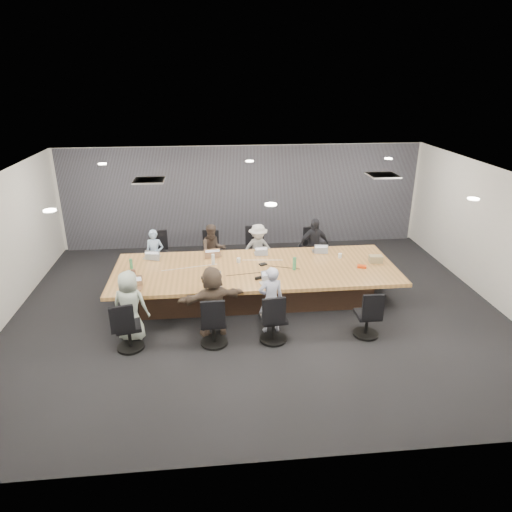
{
  "coord_description": "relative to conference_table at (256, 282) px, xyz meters",
  "views": [
    {
      "loc": [
        -0.89,
        -8.37,
        4.61
      ],
      "look_at": [
        0.0,
        0.4,
        1.05
      ],
      "focal_mm": 32.0,
      "sensor_mm": 36.0,
      "label": 1
    }
  ],
  "objects": [
    {
      "name": "bottle_clear",
      "position": [
        -0.89,
        0.27,
        0.46
      ],
      "size": [
        0.09,
        0.09,
        0.24
      ],
      "primitive_type": "cylinder",
      "rotation": [
        0.0,
        0.0,
        -0.28
      ],
      "color": "silver",
      "rests_on": "conference_table"
    },
    {
      "name": "person_5",
      "position": [
        -0.93,
        -1.35,
        0.28
      ],
      "size": [
        1.33,
        0.71,
        1.37
      ],
      "primitive_type": "imported",
      "rotation": [
        0.0,
        0.0,
        3.39
      ],
      "color": "brown",
      "rests_on": "ground"
    },
    {
      "name": "mic_right",
      "position": [
        0.17,
        0.14,
        0.35
      ],
      "size": [
        0.19,
        0.16,
        0.03
      ],
      "primitive_type": "cube",
      "rotation": [
        0.0,
        0.0,
        0.42
      ],
      "color": "black",
      "rests_on": "conference_table"
    },
    {
      "name": "wall_back",
      "position": [
        0.0,
        3.5,
        1.0
      ],
      "size": [
        10.0,
        0.0,
        2.8
      ],
      "primitive_type": "cube",
      "rotation": [
        1.57,
        0.0,
        0.0
      ],
      "color": "beige",
      "rests_on": "ground"
    },
    {
      "name": "stapler",
      "position": [
        0.01,
        -0.59,
        0.37
      ],
      "size": [
        0.17,
        0.1,
        0.06
      ],
      "primitive_type": "cube",
      "rotation": [
        0.0,
        0.0,
        0.41
      ],
      "color": "black",
      "rests_on": "conference_table"
    },
    {
      "name": "person_2",
      "position": [
        0.2,
        1.35,
        0.23
      ],
      "size": [
        0.89,
        0.62,
        1.26
      ],
      "primitive_type": "imported",
      "rotation": [
        0.0,
        0.0,
        6.48
      ],
      "color": "#A7A7A7",
      "rests_on": "ground"
    },
    {
      "name": "laptop_0",
      "position": [
        -2.26,
        0.8,
        0.35
      ],
      "size": [
        0.38,
        0.3,
        0.02
      ],
      "primitive_type": "cube",
      "rotation": [
        0.0,
        0.0,
        2.93
      ],
      "color": "#B2B2B7",
      "rests_on": "conference_table"
    },
    {
      "name": "floor",
      "position": [
        0.0,
        -0.5,
        -0.4
      ],
      "size": [
        10.0,
        8.0,
        0.0
      ],
      "primitive_type": "cube",
      "color": "black",
      "rests_on": "ground"
    },
    {
      "name": "laptop_3",
      "position": [
        1.56,
        0.8,
        0.35
      ],
      "size": [
        0.33,
        0.24,
        0.02
      ],
      "primitive_type": "cube",
      "rotation": [
        0.0,
        0.0,
        3.05
      ],
      "color": "#B2B2B7",
      "rests_on": "conference_table"
    },
    {
      "name": "bottle_green_right",
      "position": [
        0.8,
        -0.18,
        0.48
      ],
      "size": [
        0.09,
        0.09,
        0.27
      ],
      "primitive_type": "cylinder",
      "rotation": [
        0.0,
        0.0,
        0.13
      ],
      "color": "#378855",
      "rests_on": "conference_table"
    },
    {
      "name": "laptop_1",
      "position": [
        -0.88,
        0.8,
        0.35
      ],
      "size": [
        0.38,
        0.29,
        0.02
      ],
      "primitive_type": "cube",
      "rotation": [
        0.0,
        0.0,
        3.26
      ],
      "color": "#8C6647",
      "rests_on": "conference_table"
    },
    {
      "name": "chair_1",
      "position": [
        -0.88,
        1.7,
        -0.03
      ],
      "size": [
        0.61,
        0.61,
        0.74
      ],
      "primitive_type": null,
      "rotation": [
        0.0,
        0.0,
        2.9
      ],
      "color": "black",
      "rests_on": "ground"
    },
    {
      "name": "laptop_4",
      "position": [
        -2.43,
        -0.8,
        0.35
      ],
      "size": [
        0.29,
        0.2,
        0.02
      ],
      "primitive_type": "cube",
      "rotation": [
        0.0,
        0.0,
        0.02
      ],
      "color": "#8C6647",
      "rests_on": "conference_table"
    },
    {
      "name": "chair_2",
      "position": [
        0.2,
        1.7,
        0.04
      ],
      "size": [
        0.65,
        0.65,
        0.87
      ],
      "primitive_type": null,
      "rotation": [
        0.0,
        0.0,
        3.03
      ],
      "color": "black",
      "rests_on": "ground"
    },
    {
      "name": "chair_7",
      "position": [
        1.92,
        -1.7,
        -0.03
      ],
      "size": [
        0.5,
        0.5,
        0.74
      ],
      "primitive_type": null,
      "rotation": [
        0.0,
        0.0,
        -0.0
      ],
      "color": "black",
      "rests_on": "ground"
    },
    {
      "name": "snack_packet",
      "position": [
        2.26,
        -0.21,
        0.36
      ],
      "size": [
        0.22,
        0.18,
        0.04
      ],
      "primitive_type": "cube",
      "rotation": [
        0.0,
        0.0,
        -0.31
      ],
      "color": "#E03D0C",
      "rests_on": "conference_table"
    },
    {
      "name": "chair_0",
      "position": [
        -2.26,
        1.7,
        -0.0
      ],
      "size": [
        0.63,
        0.63,
        0.8
      ],
      "primitive_type": null,
      "rotation": [
        0.0,
        0.0,
        3.34
      ],
      "color": "black",
      "rests_on": "ground"
    },
    {
      "name": "mug_brown",
      "position": [
        -2.54,
        -0.09,
        0.39
      ],
      "size": [
        0.11,
        0.11,
        0.11
      ],
      "primitive_type": "cylinder",
      "rotation": [
        0.0,
        0.0,
        0.32
      ],
      "color": "brown",
      "rests_on": "conference_table"
    },
    {
      "name": "curtain",
      "position": [
        0.0,
        3.42,
        1.0
      ],
      "size": [
        9.8,
        0.04,
        2.8
      ],
      "primitive_type": "cube",
      "color": "#4C4B57",
      "rests_on": "ground"
    },
    {
      "name": "laptop_5",
      "position": [
        -0.93,
        -0.8,
        0.35
      ],
      "size": [
        0.36,
        0.27,
        0.02
      ],
      "primitive_type": "cube",
      "rotation": [
        0.0,
        0.0,
        0.13
      ],
      "color": "#B2B2B7",
      "rests_on": "conference_table"
    },
    {
      "name": "person_3",
      "position": [
        1.56,
        1.35,
        0.28
      ],
      "size": [
        0.86,
        0.51,
        1.37
      ],
      "primitive_type": "imported",
      "rotation": [
        0.0,
        0.0,
        6.52
      ],
      "color": "black",
      "rests_on": "ground"
    },
    {
      "name": "person_4",
      "position": [
        -2.43,
        -1.35,
        0.27
      ],
      "size": [
        0.74,
        0.56,
        1.35
      ],
      "primitive_type": "imported",
      "rotation": [
        0.0,
        0.0,
        2.92
      ],
      "color": "#A2B1A3",
      "rests_on": "ground"
    },
    {
      "name": "chair_4",
      "position": [
        -2.43,
        -1.7,
        -0.03
      ],
      "size": [
        0.6,
        0.6,
        0.75
      ],
      "primitive_type": null,
      "rotation": [
        0.0,
        0.0,
        0.21
      ],
      "color": "black",
      "rests_on": "ground"
    },
    {
      "name": "laptop_2",
      "position": [
        0.2,
        0.8,
        0.35
      ],
      "size": [
        0.29,
        0.2,
        0.02
      ],
      "primitive_type": "cube",
      "rotation": [
        0.0,
        0.0,
        3.13
      ],
      "color": "#B2B2B7",
      "rests_on": "conference_table"
    },
    {
      "name": "chair_5",
      "position": [
        -0.93,
        -1.7,
        -0.01
      ],
      "size": [
        0.53,
        0.53,
        0.78
      ],
      "primitive_type": null,
      "rotation": [
        0.0,
        0.0,
        0.01
      ],
      "color": "black",
      "rests_on": "ground"
    },
    {
      "name": "chair_3",
      "position": [
        1.56,
        1.7,
        -0.02
      ],
      "size": [
        0.62,
        0.62,
        0.76
      ],
      "primitive_type": null,
      "rotation": [
        0.0,
        0.0,
        3.38
      ],
      "color": "black",
      "rests_on": "ground"
    },
    {
      "name": "chair_6",
      "position": [
        0.15,
        -1.7,
        -0.01
      ],
      "size": [
        0.58,
        0.58,
        0.78
      ],
      "primitive_type": null,
      "rotation": [
        0.0,
        0.0,
        0.11
      ],
      "color": "black",
      "rests_on": "ground"
    },
    {
      "name": "mic_left",
      "position": [
        -1.08,
        -0.43,
        0.35
      ],
      "size": [
        0.15,
        0.11,
        0.03
      ],
      "primitive_type": "cube",
      "rotation": [
        0.0,
        0.0,
        0.07
      ],
      "color": "black",
      "rests_on": "conference_table"
    },
    {
      "name": "person_0",
      "position": [
        -2.26,
        1.35,
        0.2
      ],
      "size": [
        0.47,
        0.34,
        1.2
      ],
      "primitive_type": "imported",
      "rotation": [
        0.0,
        0.0,
        6.16
      ],
      "color": "#9FC0E7",
      "rests_on": "ground"
    },
    {
      "name": "conference_table",
      "position": [
        0.0,
        0.0,
        0.0
      ],
      "size": [
        6.0,
        2.2,
        0.74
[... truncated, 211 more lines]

